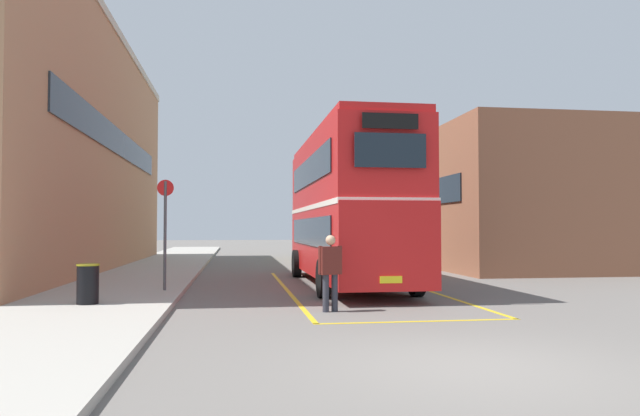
# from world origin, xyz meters

# --- Properties ---
(ground_plane) EXTENTS (135.60, 135.60, 0.00)m
(ground_plane) POSITION_xyz_m (0.00, 14.40, 0.00)
(ground_plane) COLOR #66605B
(sidewalk_left) EXTENTS (4.00, 57.60, 0.14)m
(sidewalk_left) POSITION_xyz_m (-6.50, 16.80, 0.07)
(sidewalk_left) COLOR #A39E93
(sidewalk_left) RESTS_ON ground
(brick_building_left) EXTENTS (6.47, 25.18, 10.31)m
(brick_building_left) POSITION_xyz_m (-11.27, 18.54, 5.16)
(brick_building_left) COLOR #AD7A56
(brick_building_left) RESTS_ON ground
(depot_building_right) EXTENTS (8.43, 13.24, 6.18)m
(depot_building_right) POSITION_xyz_m (9.68, 19.08, 3.09)
(depot_building_right) COLOR brown
(depot_building_right) RESTS_ON ground
(double_decker_bus) EXTENTS (2.81, 10.61, 4.75)m
(double_decker_bus) POSITION_xyz_m (0.39, 10.94, 2.51)
(double_decker_bus) COLOR black
(double_decker_bus) RESTS_ON ground
(single_deck_bus) EXTENTS (3.22, 8.31, 3.02)m
(single_deck_bus) POSITION_xyz_m (3.42, 26.24, 1.64)
(single_deck_bus) COLOR black
(single_deck_bus) RESTS_ON ground
(pedestrian_boarding) EXTENTS (0.54, 0.34, 1.66)m
(pedestrian_boarding) POSITION_xyz_m (-1.07, 5.18, 0.95)
(pedestrian_boarding) COLOR #2D2D38
(pedestrian_boarding) RESTS_ON ground
(litter_bin) EXTENTS (0.49, 0.49, 0.88)m
(litter_bin) POSITION_xyz_m (-6.33, 6.16, 0.58)
(litter_bin) COLOR black
(litter_bin) RESTS_ON sidewalk_left
(bus_stop_sign) EXTENTS (0.44, 0.08, 2.98)m
(bus_stop_sign) POSITION_xyz_m (-5.00, 8.85, 1.91)
(bus_stop_sign) COLOR #4C4C51
(bus_stop_sign) RESTS_ON sidewalk_left
(bay_marking_yellow) EXTENTS (4.19, 12.60, 0.01)m
(bay_marking_yellow) POSITION_xyz_m (0.40, 9.00, 0.00)
(bay_marking_yellow) COLOR gold
(bay_marking_yellow) RESTS_ON ground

